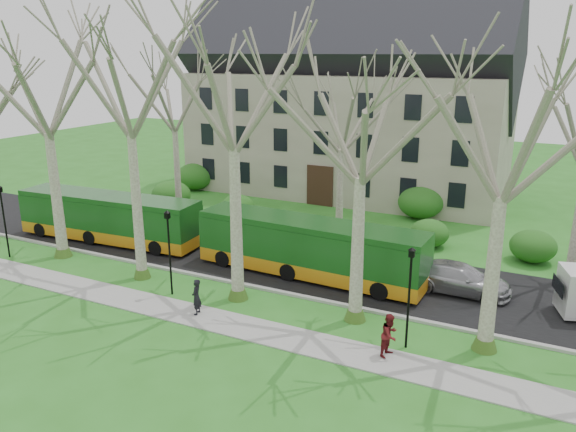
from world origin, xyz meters
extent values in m
plane|color=#2A6F1F|center=(0.00, 0.00, 0.00)|extent=(120.00, 120.00, 0.00)
cube|color=gray|center=(0.00, -2.50, 0.03)|extent=(70.00, 2.00, 0.06)
cube|color=black|center=(0.00, 5.50, 0.03)|extent=(80.00, 8.00, 0.06)
cube|color=#A5A39E|center=(0.00, 1.50, 0.07)|extent=(80.00, 0.25, 0.14)
cube|color=gray|center=(-6.00, 24.00, 5.00)|extent=(26.00, 12.00, 10.00)
cylinder|color=black|center=(-18.00, -1.00, 2.00)|extent=(0.10, 0.10, 4.00)
cube|color=black|center=(-18.00, -1.00, 4.15)|extent=(0.22, 0.22, 0.30)
cylinder|color=black|center=(-6.00, -1.00, 2.00)|extent=(0.10, 0.10, 4.00)
cube|color=black|center=(-6.00, -1.00, 4.15)|extent=(0.22, 0.22, 0.30)
cylinder|color=black|center=(6.00, -1.00, 2.00)|extent=(0.10, 0.10, 4.00)
cube|color=black|center=(6.00, -1.00, 4.15)|extent=(0.22, 0.22, 0.30)
ellipsoid|color=#275618|center=(-16.00, 12.00, 1.00)|extent=(2.60, 2.60, 2.00)
ellipsoid|color=#275618|center=(-10.00, 12.00, 1.00)|extent=(2.60, 2.60, 2.00)
ellipsoid|color=#275618|center=(4.00, 12.00, 1.00)|extent=(2.60, 2.60, 2.00)
ellipsoid|color=#275618|center=(10.00, 12.00, 1.00)|extent=(2.60, 2.60, 2.00)
ellipsoid|color=#275618|center=(-18.00, 18.00, 1.00)|extent=(2.60, 2.60, 2.00)
ellipsoid|color=#275618|center=(2.00, 18.00, 1.00)|extent=(2.60, 2.60, 2.00)
imported|color=#A09FA4|center=(6.93, 5.55, 0.80)|extent=(5.15, 2.15, 1.49)
imported|color=black|center=(-3.50, -2.37, 0.91)|extent=(0.54, 0.70, 1.71)
imported|color=#5C1518|center=(5.57, -2.01, 0.96)|extent=(0.87, 1.01, 1.79)
camera|label=1|loc=(10.82, -21.82, 11.82)|focal=35.00mm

